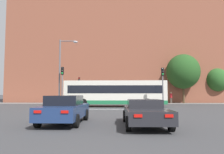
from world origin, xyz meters
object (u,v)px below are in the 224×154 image
at_px(car_saloon_left, 65,109).
at_px(traffic_light_near_left, 62,81).
at_px(bus_crossing_lead, 115,93).
at_px(street_lamp_junction, 63,66).
at_px(traffic_light_near_right, 163,81).
at_px(pedestrian_walking_east, 75,96).
at_px(pedestrian_waiting, 171,97).
at_px(traffic_light_far_left, 79,86).
at_px(car_roadster_right, 145,112).

xyz_separation_m(car_saloon_left, traffic_light_near_left, (-3.10, 10.84, 2.15)).
relative_size(bus_crossing_lead, street_lamp_junction, 1.59).
xyz_separation_m(traffic_light_near_right, pedestrian_walking_east, (-11.48, 12.29, -1.73)).
bearing_deg(pedestrian_waiting, traffic_light_far_left, 149.63).
distance_m(traffic_light_near_right, pedestrian_waiting, 13.58).
height_order(traffic_light_near_left, traffic_light_near_right, traffic_light_near_left).
bearing_deg(pedestrian_walking_east, traffic_light_near_right, 57.82).
bearing_deg(street_lamp_junction, traffic_light_far_left, 91.53).
bearing_deg(street_lamp_junction, traffic_light_near_left, -77.33).
height_order(car_saloon_left, car_roadster_right, car_saloon_left).
relative_size(traffic_light_near_right, pedestrian_waiting, 2.32).
relative_size(car_roadster_right, pedestrian_waiting, 2.76).
relative_size(bus_crossing_lead, traffic_light_near_left, 2.70).
height_order(car_saloon_left, traffic_light_near_left, traffic_light_near_left).
xyz_separation_m(traffic_light_far_left, pedestrian_walking_east, (-0.71, 0.67, -1.68)).
bearing_deg(bus_crossing_lead, traffic_light_near_left, 121.77).
bearing_deg(pedestrian_waiting, street_lamp_junction, -175.02).
distance_m(car_saloon_left, pedestrian_waiting, 26.06).
xyz_separation_m(traffic_light_near_right, street_lamp_junction, (-10.48, 0.77, 1.67)).
bearing_deg(traffic_light_far_left, car_roadster_right, -71.53).
distance_m(car_roadster_right, street_lamp_junction, 14.71).
xyz_separation_m(bus_crossing_lead, traffic_light_near_left, (-5.43, -3.36, 1.28)).
bearing_deg(car_roadster_right, traffic_light_near_left, 120.88).
bearing_deg(pedestrian_waiting, car_roadster_right, -141.25).
bearing_deg(traffic_light_far_left, bus_crossing_lead, -54.13).
relative_size(bus_crossing_lead, pedestrian_walking_east, 6.45).
distance_m(car_saloon_left, pedestrian_walking_east, 23.37).
xyz_separation_m(traffic_light_near_left, street_lamp_junction, (-0.14, 0.62, 1.58)).
bearing_deg(street_lamp_junction, pedestrian_walking_east, 94.94).
bearing_deg(traffic_light_far_left, pedestrian_waiting, 5.13).
bearing_deg(street_lamp_junction, car_saloon_left, -74.23).
distance_m(traffic_light_near_right, street_lamp_junction, 10.64).
xyz_separation_m(car_roadster_right, traffic_light_near_left, (-7.25, 11.52, 2.25)).
distance_m(bus_crossing_lead, pedestrian_waiting, 12.81).
bearing_deg(pedestrian_walking_east, car_saloon_left, 25.23).
height_order(traffic_light_far_left, pedestrian_walking_east, traffic_light_far_left).
xyz_separation_m(bus_crossing_lead, street_lamp_junction, (-5.57, -2.75, 2.85)).
bearing_deg(street_lamp_junction, car_roadster_right, -58.67).
xyz_separation_m(traffic_light_near_left, pedestrian_waiting, (14.10, 12.78, -1.84)).
xyz_separation_m(car_saloon_left, pedestrian_walking_east, (-4.23, 22.98, 0.32)).
height_order(traffic_light_near_left, traffic_light_far_left, traffic_light_near_left).
relative_size(traffic_light_near_left, traffic_light_near_right, 1.04).
height_order(car_roadster_right, traffic_light_near_left, traffic_light_near_left).
distance_m(traffic_light_near_left, traffic_light_far_left, 11.48).
relative_size(traffic_light_far_left, pedestrian_walking_east, 2.26).
height_order(car_saloon_left, bus_crossing_lead, bus_crossing_lead).
xyz_separation_m(car_saloon_left, bus_crossing_lead, (2.34, 14.20, 0.87)).
bearing_deg(traffic_light_near_left, car_saloon_left, -74.05).
height_order(car_saloon_left, pedestrian_waiting, pedestrian_waiting).
distance_m(car_saloon_left, street_lamp_junction, 12.47).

